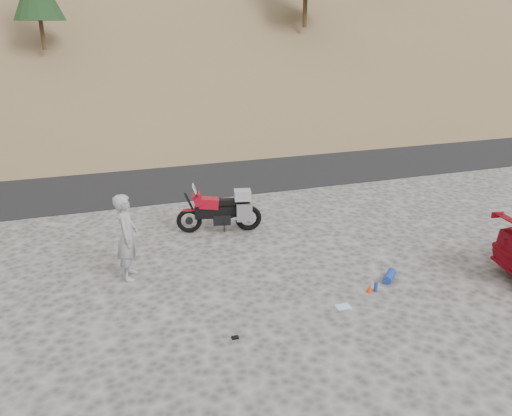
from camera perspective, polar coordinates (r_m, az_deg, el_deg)
The scene contains 9 objects.
ground at distance 10.70m, azimuth -2.04°, elevation -8.60°, with size 140.00×140.00×0.00m, color #423F3D.
road at distance 18.91m, azimuth -9.96°, elevation 4.08°, with size 120.00×7.00×0.05m, color black.
motorcycle at distance 13.10m, azimuth -3.78°, elevation -0.32°, with size 2.23×0.91×1.34m.
man at distance 11.29m, azimuth -14.10°, elevation -7.64°, with size 0.69×0.45×1.90m, color gray.
gear_blue_mat at distance 11.15m, azimuth 15.01°, elevation -7.54°, with size 0.19×0.19×0.47m, color navy.
gear_bottle at distance 10.64m, azimuth 13.54°, elevation -8.74°, with size 0.08×0.08×0.21m, color navy.
gear_funnel at distance 10.59m, azimuth 12.87°, elevation -8.92°, with size 0.14×0.14×0.18m, color red.
gear_glove_a at distance 9.01m, azimuth -2.40°, elevation -14.57°, with size 0.12×0.09×0.03m, color black.
gear_blue_cloth at distance 10.03m, azimuth 9.95°, elevation -11.04°, with size 0.29×0.21×0.01m, color #99D2ED.
Camera 1 is at (-2.65, -9.00, 5.15)m, focal length 35.00 mm.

